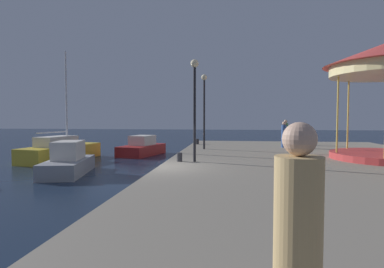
{
  "coord_description": "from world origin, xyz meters",
  "views": [
    {
      "loc": [
        2.9,
        -12.44,
        2.77
      ],
      "look_at": [
        0.77,
        4.83,
        1.86
      ],
      "focal_mm": 29.45,
      "sensor_mm": 36.0,
      "label": 1
    }
  ],
  "objects_px": {
    "bollard_north": "(180,157)",
    "person_far_corner": "(297,266)",
    "lamp_post_mid_promenade": "(204,99)",
    "sailboat_yellow": "(61,151)",
    "person_mid_promenade": "(284,135)",
    "lamp_post_near_edge": "(195,93)",
    "bollard_south": "(197,142)",
    "person_by_the_water": "(286,133)",
    "motorboat_red": "(142,148)",
    "motorboat_grey": "(68,162)"
  },
  "relations": [
    {
      "from": "bollard_north",
      "to": "person_mid_promenade",
      "type": "xyz_separation_m",
      "value": [
        5.74,
        7.36,
        0.6
      ]
    },
    {
      "from": "motorboat_red",
      "to": "bollard_north",
      "type": "height_order",
      "value": "motorboat_red"
    },
    {
      "from": "lamp_post_near_edge",
      "to": "person_far_corner",
      "type": "relative_size",
      "value": 2.34
    },
    {
      "from": "lamp_post_near_edge",
      "to": "person_far_corner",
      "type": "bearing_deg",
      "value": -79.87
    },
    {
      "from": "bollard_north",
      "to": "person_far_corner",
      "type": "height_order",
      "value": "person_far_corner"
    },
    {
      "from": "motorboat_red",
      "to": "person_mid_promenade",
      "type": "height_order",
      "value": "person_mid_promenade"
    },
    {
      "from": "motorboat_grey",
      "to": "lamp_post_mid_promenade",
      "type": "xyz_separation_m",
      "value": [
        6.24,
        5.11,
        3.35
      ]
    },
    {
      "from": "lamp_post_near_edge",
      "to": "person_by_the_water",
      "type": "height_order",
      "value": "lamp_post_near_edge"
    },
    {
      "from": "sailboat_yellow",
      "to": "bollard_north",
      "type": "relative_size",
      "value": 17.8
    },
    {
      "from": "bollard_south",
      "to": "person_mid_promenade",
      "type": "relative_size",
      "value": 0.23
    },
    {
      "from": "lamp_post_near_edge",
      "to": "lamp_post_mid_promenade",
      "type": "height_order",
      "value": "lamp_post_mid_promenade"
    },
    {
      "from": "person_mid_promenade",
      "to": "lamp_post_near_edge",
      "type": "bearing_deg",
      "value": -124.65
    },
    {
      "from": "bollard_south",
      "to": "person_far_corner",
      "type": "height_order",
      "value": "person_far_corner"
    },
    {
      "from": "sailboat_yellow",
      "to": "motorboat_red",
      "type": "height_order",
      "value": "sailboat_yellow"
    },
    {
      "from": "lamp_post_near_edge",
      "to": "lamp_post_mid_promenade",
      "type": "xyz_separation_m",
      "value": [
        -0.05,
        5.68,
        0.07
      ]
    },
    {
      "from": "bollard_south",
      "to": "person_by_the_water",
      "type": "distance_m",
      "value": 6.5
    },
    {
      "from": "sailboat_yellow",
      "to": "bollard_north",
      "type": "distance_m",
      "value": 10.1
    },
    {
      "from": "sailboat_yellow",
      "to": "lamp_post_mid_promenade",
      "type": "bearing_deg",
      "value": 3.06
    },
    {
      "from": "person_mid_promenade",
      "to": "lamp_post_mid_promenade",
      "type": "bearing_deg",
      "value": -162.13
    },
    {
      "from": "motorboat_red",
      "to": "bollard_south",
      "type": "distance_m",
      "value": 4.11
    },
    {
      "from": "person_far_corner",
      "to": "bollard_north",
      "type": "bearing_deg",
      "value": 103.34
    },
    {
      "from": "bollard_south",
      "to": "sailboat_yellow",
      "type": "bearing_deg",
      "value": -155.18
    },
    {
      "from": "sailboat_yellow",
      "to": "lamp_post_mid_promenade",
      "type": "height_order",
      "value": "sailboat_yellow"
    },
    {
      "from": "person_far_corner",
      "to": "lamp_post_mid_promenade",
      "type": "bearing_deg",
      "value": 97.02
    },
    {
      "from": "bollard_south",
      "to": "person_far_corner",
      "type": "xyz_separation_m",
      "value": [
        2.92,
        -20.71,
        0.71
      ]
    },
    {
      "from": "motorboat_grey",
      "to": "sailboat_yellow",
      "type": "bearing_deg",
      "value": 123.26
    },
    {
      "from": "lamp_post_mid_promenade",
      "to": "person_by_the_water",
      "type": "distance_m",
      "value": 7.37
    },
    {
      "from": "person_far_corner",
      "to": "person_mid_promenade",
      "type": "xyz_separation_m",
      "value": [
        3.0,
        18.94,
        -0.11
      ]
    },
    {
      "from": "person_far_corner",
      "to": "person_mid_promenade",
      "type": "relative_size",
      "value": 1.13
    },
    {
      "from": "lamp_post_mid_promenade",
      "to": "bollard_north",
      "type": "distance_m",
      "value": 6.45
    },
    {
      "from": "lamp_post_mid_promenade",
      "to": "sailboat_yellow",
      "type": "bearing_deg",
      "value": -176.94
    },
    {
      "from": "sailboat_yellow",
      "to": "lamp_post_mid_promenade",
      "type": "distance_m",
      "value": 9.85
    },
    {
      "from": "motorboat_red",
      "to": "bollard_north",
      "type": "relative_size",
      "value": 11.18
    },
    {
      "from": "motorboat_red",
      "to": "person_mid_promenade",
      "type": "bearing_deg",
      "value": -7.38
    },
    {
      "from": "sailboat_yellow",
      "to": "bollard_south",
      "type": "distance_m",
      "value": 9.35
    },
    {
      "from": "bollard_south",
      "to": "person_mid_promenade",
      "type": "xyz_separation_m",
      "value": [
        5.91,
        -1.77,
        0.6
      ]
    },
    {
      "from": "motorboat_red",
      "to": "person_by_the_water",
      "type": "xyz_separation_m",
      "value": [
        10.49,
        1.21,
        1.11
      ]
    },
    {
      "from": "motorboat_grey",
      "to": "person_by_the_water",
      "type": "relative_size",
      "value": 2.37
    },
    {
      "from": "person_mid_promenade",
      "to": "person_by_the_water",
      "type": "height_order",
      "value": "person_by_the_water"
    },
    {
      "from": "sailboat_yellow",
      "to": "bollard_south",
      "type": "relative_size",
      "value": 17.8
    },
    {
      "from": "motorboat_red",
      "to": "person_by_the_water",
      "type": "relative_size",
      "value": 2.47
    },
    {
      "from": "motorboat_red",
      "to": "bollard_south",
      "type": "bearing_deg",
      "value": 6.78
    },
    {
      "from": "sailboat_yellow",
      "to": "lamp_post_near_edge",
      "type": "distance_m",
      "value": 11.15
    },
    {
      "from": "lamp_post_near_edge",
      "to": "person_by_the_water",
      "type": "bearing_deg",
      "value": 60.4
    },
    {
      "from": "lamp_post_near_edge",
      "to": "bollard_south",
      "type": "bearing_deg",
      "value": 95.28
    },
    {
      "from": "sailboat_yellow",
      "to": "bollard_south",
      "type": "bearing_deg",
      "value": 24.82
    },
    {
      "from": "lamp_post_near_edge",
      "to": "motorboat_red",
      "type": "bearing_deg",
      "value": 119.6
    },
    {
      "from": "sailboat_yellow",
      "to": "bollard_north",
      "type": "height_order",
      "value": "sailboat_yellow"
    },
    {
      "from": "lamp_post_mid_promenade",
      "to": "bollard_south",
      "type": "relative_size",
      "value": 11.59
    },
    {
      "from": "motorboat_red",
      "to": "person_by_the_water",
      "type": "height_order",
      "value": "person_by_the_water"
    }
  ]
}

